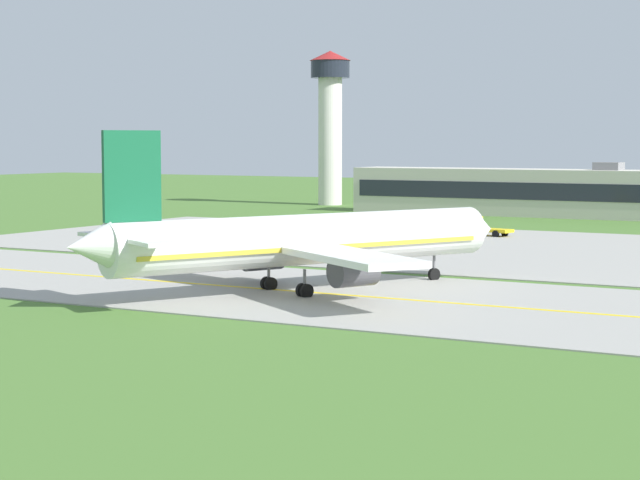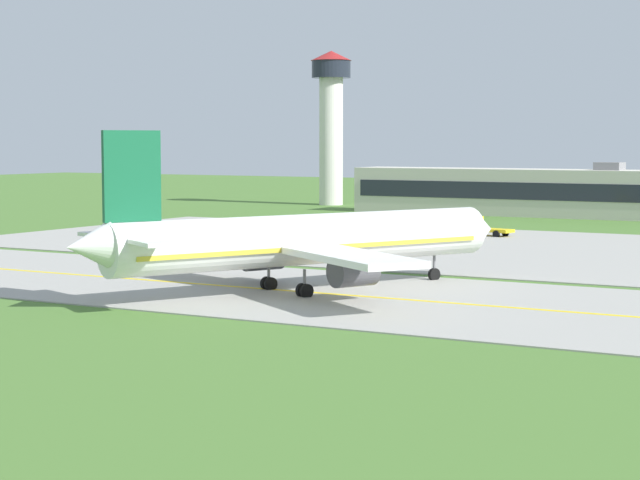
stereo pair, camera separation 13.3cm
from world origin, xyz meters
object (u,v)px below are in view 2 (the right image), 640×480
object	(u,v)px
service_truck_fuel	(354,239)
airplane_lead	(302,241)
control_tower	(331,113)
service_truck_baggage	(481,227)

from	to	relation	value
service_truck_fuel	airplane_lead	bearing A→B (deg)	-69.26
service_truck_fuel	control_tower	size ratio (longest dim) A/B	0.22
airplane_lead	service_truck_fuel	size ratio (longest dim) A/B	5.87
airplane_lead	service_truck_fuel	distance (m)	32.50
service_truck_baggage	service_truck_fuel	xyz separation A→B (m)	(-3.81, -27.20, 0.35)
airplane_lead	control_tower	bearing A→B (deg)	117.98
service_truck_fuel	control_tower	distance (m)	92.84
service_truck_baggage	control_tower	bearing A→B (deg)	134.26
service_truck_fuel	control_tower	world-z (taller)	control_tower
control_tower	service_truck_baggage	bearing A→B (deg)	-45.74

